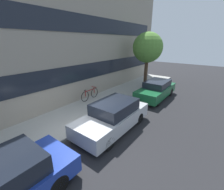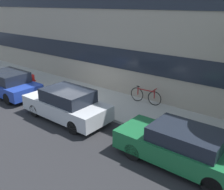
{
  "view_description": "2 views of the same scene",
  "coord_description": "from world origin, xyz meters",
  "px_view_note": "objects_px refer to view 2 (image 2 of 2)",
  "views": [
    {
      "loc": [
        -3.91,
        -4.91,
        4.09
      ],
      "look_at": [
        2.91,
        0.27,
        1.01
      ],
      "focal_mm": 24.0,
      "sensor_mm": 36.0,
      "label": 1
    },
    {
      "loc": [
        9.27,
        -7.74,
        4.95
      ],
      "look_at": [
        2.95,
        0.09,
        1.2
      ],
      "focal_mm": 40.0,
      "sensor_mm": 36.0,
      "label": 2
    }
  ],
  "objects_px": {
    "bicycle": "(146,95)",
    "fire_hydrant": "(33,80)",
    "parked_car_blue": "(8,83)",
    "parked_car_green": "(181,147)",
    "parked_car_silver": "(67,104)"
  },
  "relations": [
    {
      "from": "parked_car_blue",
      "to": "parked_car_green",
      "type": "xyz_separation_m",
      "value": [
        10.31,
        0.0,
        -0.02
      ]
    },
    {
      "from": "parked_car_blue",
      "to": "bicycle",
      "type": "relative_size",
      "value": 2.44
    },
    {
      "from": "parked_car_blue",
      "to": "fire_hydrant",
      "type": "xyz_separation_m",
      "value": [
        -0.07,
        1.66,
        -0.19
      ]
    },
    {
      "from": "fire_hydrant",
      "to": "parked_car_blue",
      "type": "bearing_deg",
      "value": -87.75
    },
    {
      "from": "parked_car_green",
      "to": "bicycle",
      "type": "bearing_deg",
      "value": -45.37
    },
    {
      "from": "parked_car_silver",
      "to": "parked_car_blue",
      "type": "bearing_deg",
      "value": 0.0
    },
    {
      "from": "parked_car_silver",
      "to": "fire_hydrant",
      "type": "distance_m",
      "value": 5.23
    },
    {
      "from": "bicycle",
      "to": "fire_hydrant",
      "type": "bearing_deg",
      "value": -167.89
    },
    {
      "from": "parked_car_blue",
      "to": "parked_car_silver",
      "type": "bearing_deg",
      "value": -180.0
    },
    {
      "from": "bicycle",
      "to": "parked_car_blue",
      "type": "bearing_deg",
      "value": -155.75
    },
    {
      "from": "parked_car_silver",
      "to": "bicycle",
      "type": "distance_m",
      "value": 4.03
    },
    {
      "from": "parked_car_blue",
      "to": "parked_car_silver",
      "type": "relative_size",
      "value": 1.01
    },
    {
      "from": "parked_car_green",
      "to": "bicycle",
      "type": "distance_m",
      "value": 4.97
    },
    {
      "from": "parked_car_blue",
      "to": "parked_car_green",
      "type": "bearing_deg",
      "value": -180.0
    },
    {
      "from": "parked_car_green",
      "to": "parked_car_blue",
      "type": "bearing_deg",
      "value": 0.0
    }
  ]
}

